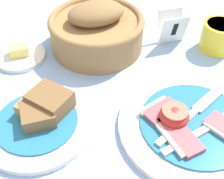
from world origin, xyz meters
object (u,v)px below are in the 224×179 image
Objects in this scene: bread_plate at (39,118)px; butter_dish at (20,55)px; bread_basket at (97,29)px; sugar_cup at (219,35)px; breakfast_plate at (192,125)px; number_card at (172,28)px.

butter_dish is (-0.06, 0.20, -0.01)m from bread_plate.
bread_basket is 0.18m from butter_dish.
bread_plate is 1.81× the size of butter_dish.
sugar_cup is 0.44m from butter_dish.
breakfast_plate is 1.25× the size of bread_basket.
bread_basket reaches higher than breakfast_plate.
bread_basket is 0.17m from number_card.
bread_plate is 0.43m from sugar_cup.
breakfast_plate is 0.27m from number_card.
bread_plate is 0.94× the size of bread_basket.
number_card reaches higher than sugar_cup.
bread_plate is at bearing -73.10° from butter_dish.
number_card is at bearing 39.13° from bread_plate.
bread_basket is (-0.27, 0.03, 0.01)m from sugar_cup.
sugar_cup reaches higher than bread_plate.
sugar_cup is 0.10m from number_card.
bread_basket is at bearing 9.65° from butter_dish.
number_card is at bearing 160.33° from sugar_cup.
bread_plate is 0.20m from butter_dish.
bread_basket reaches higher than butter_dish.
number_card reaches higher than butter_dish.
breakfast_plate is 3.46× the size of sugar_cup.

